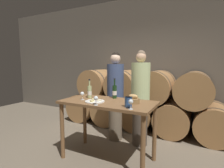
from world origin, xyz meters
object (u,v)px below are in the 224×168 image
at_px(blue_crock, 128,102).
at_px(cheese_plate, 95,101).
at_px(tasting_table, 108,110).
at_px(bread_basket, 133,100).
at_px(wine_glass_center, 131,102).
at_px(person_left, 115,95).
at_px(wine_glass_far_left, 82,94).
at_px(wine_bottle_white, 90,92).
at_px(person_right, 140,98).
at_px(wine_bottle_red, 115,92).
at_px(wine_glass_left, 96,99).

distance_m(blue_crock, cheese_plate, 0.58).
xyz_separation_m(tasting_table, bread_basket, (0.39, 0.05, 0.19)).
bearing_deg(wine_glass_center, cheese_plate, 166.42).
bearing_deg(person_left, wine_glass_far_left, -102.71).
bearing_deg(tasting_table, wine_glass_center, -30.25).
relative_size(person_left, cheese_plate, 5.89).
bearing_deg(wine_bottle_white, person_left, 75.78).
bearing_deg(cheese_plate, person_right, 63.05).
distance_m(wine_bottle_red, wine_glass_left, 0.55).
bearing_deg(wine_bottle_white, blue_crock, -18.80).
distance_m(person_left, cheese_plate, 0.86).
height_order(tasting_table, person_right, person_right).
distance_m(wine_bottle_white, wine_glass_center, 0.95).
bearing_deg(wine_glass_far_left, blue_crock, -7.00).
xyz_separation_m(person_left, wine_bottle_white, (-0.16, -0.64, 0.15)).
xyz_separation_m(person_right, wine_glass_center, (0.20, -1.01, 0.14)).
relative_size(wine_bottle_red, blue_crock, 2.46).
relative_size(wine_glass_far_left, wine_glass_left, 1.00).
bearing_deg(tasting_table, bread_basket, 7.38).
bearing_deg(cheese_plate, wine_glass_far_left, 171.97).
relative_size(tasting_table, cheese_plate, 4.89).
distance_m(wine_glass_far_left, wine_glass_center, 0.92).
bearing_deg(wine_glass_left, bread_basket, 40.37).
relative_size(wine_bottle_white, wine_glass_left, 2.47).
bearing_deg(bread_basket, tasting_table, -172.62).
bearing_deg(person_right, blue_crock, -81.63).
xyz_separation_m(wine_glass_left, wine_glass_center, (0.51, 0.02, 0.00)).
distance_m(wine_glass_far_left, wine_glass_left, 0.44).
height_order(bread_basket, wine_glass_center, bread_basket).
relative_size(person_left, wine_bottle_white, 5.47).
relative_size(tasting_table, wine_glass_left, 11.23).
xyz_separation_m(person_left, wine_bottle_red, (0.22, -0.47, 0.16)).
height_order(blue_crock, bread_basket, blue_crock).
bearing_deg(wine_glass_center, person_left, 125.32).
bearing_deg(wine_bottle_white, wine_glass_center, -22.54).
xyz_separation_m(tasting_table, person_left, (-0.23, 0.72, 0.10)).
bearing_deg(bread_basket, blue_crock, -84.08).
distance_m(wine_bottle_white, cheese_plate, 0.33).
relative_size(person_right, blue_crock, 12.94).
height_order(person_right, wine_bottle_white, person_right).
height_order(wine_bottle_red, wine_glass_center, wine_bottle_red).
relative_size(wine_bottle_red, wine_bottle_white, 1.05).
relative_size(wine_bottle_white, bread_basket, 1.69).
xyz_separation_m(cheese_plate, wine_glass_left, (0.13, -0.17, 0.08)).
bearing_deg(wine_bottle_red, wine_glass_left, -91.27).
height_order(blue_crock, wine_glass_far_left, blue_crock).
bearing_deg(bread_basket, wine_glass_far_left, -169.76).
bearing_deg(wine_bottle_red, person_right, 58.27).
height_order(bread_basket, wine_glass_far_left, bread_basket).
bearing_deg(bread_basket, cheese_plate, -161.51).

